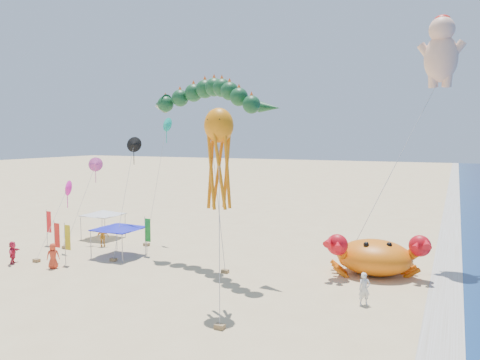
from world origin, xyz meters
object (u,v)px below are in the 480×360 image
Objects in this scene: canopy_blue at (119,226)px; dragon_kite at (206,101)px; crab_inflatable at (374,256)px; canopy_white at (103,213)px; cherub_kite at (441,50)px; octopus_kite at (219,151)px.

dragon_kite is at bearing 7.02° from canopy_blue.
canopy_blue is at bearing -170.40° from crab_inflatable.
canopy_blue is 7.52m from canopy_white.
cherub_kite is 1.66× the size of octopus_kite.
cherub_kite is at bearing 55.12° from octopus_kite.
crab_inflatable is 0.51× the size of dragon_kite.
cherub_kite is (3.59, 5.55, 14.78)m from crab_inflatable.
dragon_kite reaches higher than canopy_blue.
cherub_kite is at bearing 8.04° from canopy_white.
cherub_kite reaches higher than crab_inflatable.
cherub_kite is 5.04× the size of canopy_blue.
canopy_white is at bearing 176.75° from crab_inflatable.
dragon_kite is 3.95× the size of canopy_white.
canopy_white is (-18.33, 11.24, -6.41)m from octopus_kite.
cherub_kite reaches higher than octopus_kite.
octopus_kite reaches higher than crab_inflatable.
dragon_kite is 1.21× the size of octopus_kite.
octopus_kite is 3.27× the size of canopy_white.
canopy_white is (-25.44, 1.45, 1.10)m from crab_inflatable.
crab_inflatable is 0.37× the size of cherub_kite.
octopus_kite is at bearing -27.38° from canopy_blue.
crab_inflatable is 16.19m from cherub_kite.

